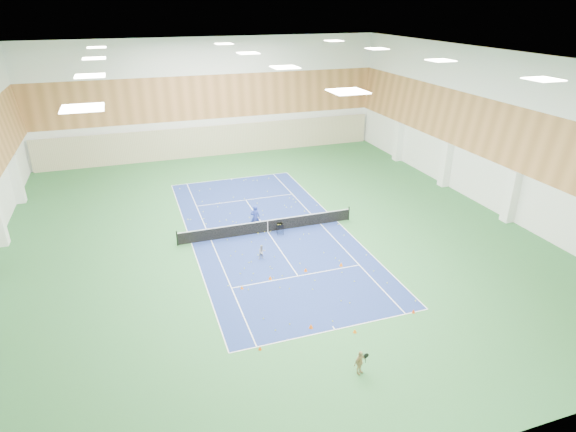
{
  "coord_description": "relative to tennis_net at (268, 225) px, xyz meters",
  "views": [
    {
      "loc": [
        -8.68,
        -29.9,
        15.32
      ],
      "look_at": [
        0.86,
        -2.0,
        2.0
      ],
      "focal_mm": 30.0,
      "sensor_mm": 36.0,
      "label": 1
    }
  ],
  "objects": [
    {
      "name": "tennis_net",
      "position": [
        0.0,
        0.0,
        0.0
      ],
      "size": [
        12.8,
        0.1,
        1.1
      ],
      "primitive_type": null,
      "color": "black",
      "rests_on": "ground"
    },
    {
      "name": "ceiling_light_grid",
      "position": [
        0.0,
        0.0,
        11.37
      ],
      "size": [
        21.4,
        25.4,
        0.06
      ],
      "primitive_type": null,
      "color": "white",
      "rests_on": "room_shell"
    },
    {
      "name": "room_shell",
      "position": [
        0.0,
        0.0,
        5.45
      ],
      "size": [
        36.0,
        40.0,
        12.0
      ],
      "primitive_type": null,
      "color": "white",
      "rests_on": "ground"
    },
    {
      "name": "cone_svc_d",
      "position": [
        2.98,
        -6.13,
        -0.42
      ],
      "size": [
        0.23,
        0.23,
        0.25
      ],
      "primitive_type": "cone",
      "color": "orange",
      "rests_on": "ground"
    },
    {
      "name": "child_apron",
      "position": [
        -0.24,
        -15.06,
        0.05
      ],
      "size": [
        0.76,
        0.54,
        1.2
      ],
      "primitive_type": "imported",
      "rotation": [
        0.0,
        0.0,
        0.39
      ],
      "color": "tan",
      "rests_on": "ground"
    },
    {
      "name": "cone_base_a",
      "position": [
        -4.02,
        -12.1,
        -0.45
      ],
      "size": [
        0.18,
        0.18,
        0.19
      ],
      "primitive_type": "cone",
      "color": "#DF4C0B",
      "rests_on": "ground"
    },
    {
      "name": "back_curtain",
      "position": [
        0.0,
        19.75,
        1.05
      ],
      "size": [
        35.4,
        0.16,
        3.2
      ],
      "primitive_type": "cube",
      "color": "#C6B793",
      "rests_on": "ground"
    },
    {
      "name": "coach",
      "position": [
        -0.7,
        0.73,
        0.39
      ],
      "size": [
        0.8,
        0.66,
        1.89
      ],
      "primitive_type": "imported",
      "rotation": [
        0.0,
        0.0,
        2.79
      ],
      "color": "#203296",
      "rests_on": "ground"
    },
    {
      "name": "cone_base_b",
      "position": [
        -1.1,
        -11.35,
        -0.42
      ],
      "size": [
        0.23,
        0.23,
        0.25
      ],
      "primitive_type": "cone",
      "color": "#F95D0D",
      "rests_on": "ground"
    },
    {
      "name": "cone_svc_a",
      "position": [
        -3.56,
        -6.65,
        -0.45
      ],
      "size": [
        0.19,
        0.19,
        0.21
      ],
      "primitive_type": "cone",
      "color": "orange",
      "rests_on": "ground"
    },
    {
      "name": "cone_base_d",
      "position": [
        4.58,
        -11.9,
        -0.45
      ],
      "size": [
        0.19,
        0.19,
        0.21
      ],
      "primitive_type": "cone",
      "color": "#D83F0B",
      "rests_on": "ground"
    },
    {
      "name": "child_court",
      "position": [
        -1.47,
        -3.62,
        -0.06
      ],
      "size": [
        0.53,
        0.44,
        0.98
      ],
      "primitive_type": "imported",
      "rotation": [
        0.0,
        0.0,
        0.15
      ],
      "color": "#9B9CA3",
      "rests_on": "ground"
    },
    {
      "name": "ground",
      "position": [
        0.0,
        0.0,
        -0.55
      ],
      "size": [
        40.0,
        40.0,
        0.0
      ],
      "primitive_type": "plane",
      "color": "#2B6634",
      "rests_on": "ground"
    },
    {
      "name": "ball_cart",
      "position": [
        0.73,
        -0.6,
        -0.13
      ],
      "size": [
        0.54,
        0.54,
        0.85
      ],
      "primitive_type": null,
      "rotation": [
        0.0,
        0.0,
        -0.11
      ],
      "color": "black",
      "rests_on": "ground"
    },
    {
      "name": "tennis_balls_scatter",
      "position": [
        0.0,
        0.0,
        -0.5
      ],
      "size": [
        10.57,
        22.77,
        0.07
      ],
      "primitive_type": null,
      "color": "#CBE426",
      "rests_on": "ground"
    },
    {
      "name": "cone_svc_b",
      "position": [
        -1.7,
        -6.19,
        -0.43
      ],
      "size": [
        0.22,
        0.22,
        0.24
      ],
      "primitive_type": "cone",
      "color": "orange",
      "rests_on": "ground"
    },
    {
      "name": "wood_cladding",
      "position": [
        0.0,
        0.0,
        7.45
      ],
      "size": [
        36.0,
        40.0,
        8.0
      ],
      "primitive_type": null,
      "color": "#B67843",
      "rests_on": "room_shell"
    },
    {
      "name": "court_surface",
      "position": [
        0.0,
        0.0,
        -0.55
      ],
      "size": [
        10.97,
        23.77,
        0.01
      ],
      "primitive_type": "cube",
      "color": "navy",
      "rests_on": "ground"
    },
    {
      "name": "cone_base_c",
      "position": [
        0.86,
        -12.4,
        -0.44
      ],
      "size": [
        0.2,
        0.2,
        0.21
      ],
      "primitive_type": "cone",
      "color": "orange",
      "rests_on": "ground"
    },
    {
      "name": "cone_svc_c",
      "position": [
        0.64,
        -6.01,
        -0.43
      ],
      "size": [
        0.22,
        0.22,
        0.24
      ],
      "primitive_type": "cone",
      "color": "#E75B0C",
      "rests_on": "ground"
    }
  ]
}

